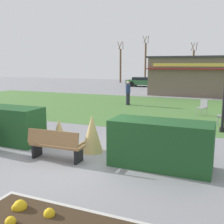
# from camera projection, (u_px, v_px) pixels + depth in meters

# --- Properties ---
(ground_plane) EXTENTS (80.00, 80.00, 0.00)m
(ground_plane) POSITION_uv_depth(u_px,v_px,m) (78.00, 161.00, 8.16)
(ground_plane) COLOR gray
(lawn_patch) EXTENTS (36.00, 12.00, 0.01)m
(lawn_patch) POSITION_uv_depth(u_px,v_px,m) (159.00, 109.00, 17.58)
(lawn_patch) COLOR #4C7A38
(lawn_patch) RESTS_ON ground_plane
(park_bench) EXTENTS (1.72, 0.58, 0.95)m
(park_bench) POSITION_uv_depth(u_px,v_px,m) (56.00, 145.00, 8.13)
(park_bench) COLOR olive
(park_bench) RESTS_ON ground_plane
(hedge_left) EXTENTS (2.13, 1.10, 1.32)m
(hedge_left) POSITION_uv_depth(u_px,v_px,m) (13.00, 125.00, 9.90)
(hedge_left) COLOR #1E4C23
(hedge_left) RESTS_ON ground_plane
(hedge_right) EXTENTS (2.80, 1.10, 1.32)m
(hedge_right) POSITION_uv_depth(u_px,v_px,m) (160.00, 144.00, 7.58)
(hedge_right) COLOR #1E4C23
(hedge_right) RESTS_ON ground_plane
(ornamental_grass_behind_left) EXTENTS (0.60, 0.60, 1.03)m
(ornamental_grass_behind_left) POSITION_uv_depth(u_px,v_px,m) (133.00, 134.00, 9.30)
(ornamental_grass_behind_left) COLOR tan
(ornamental_grass_behind_left) RESTS_ON ground_plane
(ornamental_grass_behind_right) EXTENTS (0.70, 0.70, 1.24)m
(ornamental_grass_behind_right) POSITION_uv_depth(u_px,v_px,m) (92.00, 133.00, 8.89)
(ornamental_grass_behind_right) COLOR tan
(ornamental_grass_behind_right) RESTS_ON ground_plane
(ornamental_grass_behind_center) EXTENTS (0.58, 0.58, 0.91)m
(ornamental_grass_behind_center) POSITION_uv_depth(u_px,v_px,m) (59.00, 131.00, 9.85)
(ornamental_grass_behind_center) COLOR tan
(ornamental_grass_behind_center) RESTS_ON ground_plane
(food_kiosk) EXTENTS (10.11, 4.94, 3.54)m
(food_kiosk) POSITION_uv_depth(u_px,v_px,m) (206.00, 76.00, 24.96)
(food_kiosk) COLOR #6B5B4C
(food_kiosk) RESTS_ON ground_plane
(cafe_chair_east) EXTENTS (0.60, 0.60, 0.89)m
(cafe_chair_east) POSITION_uv_depth(u_px,v_px,m) (203.00, 106.00, 15.28)
(cafe_chair_east) COLOR gray
(cafe_chair_east) RESTS_ON ground_plane
(person_strolling) EXTENTS (0.34, 0.34, 1.69)m
(person_strolling) POSITION_uv_depth(u_px,v_px,m) (128.00, 93.00, 19.10)
(person_strolling) COLOR #23232D
(person_strolling) RESTS_ON ground_plane
(parked_car_west_slot) EXTENTS (4.27, 2.19, 1.20)m
(parked_car_west_slot) POSITION_uv_depth(u_px,v_px,m) (143.00, 81.00, 34.68)
(parked_car_west_slot) COLOR #2D6638
(parked_car_west_slot) RESTS_ON ground_plane
(parked_car_center_slot) EXTENTS (4.35, 2.35, 1.20)m
(parked_car_center_slot) POSITION_uv_depth(u_px,v_px,m) (184.00, 83.00, 32.69)
(parked_car_center_slot) COLOR black
(parked_car_center_slot) RESTS_ON ground_plane
(tree_left_bg) EXTENTS (0.91, 0.96, 6.14)m
(tree_left_bg) POSITION_uv_depth(u_px,v_px,m) (120.00, 65.00, 41.58)
(tree_left_bg) COLOR brown
(tree_left_bg) RESTS_ON ground_plane
(tree_right_bg) EXTENTS (0.91, 0.96, 7.03)m
(tree_right_bg) POSITION_uv_depth(u_px,v_px,m) (145.00, 62.00, 41.78)
(tree_right_bg) COLOR brown
(tree_right_bg) RESTS_ON ground_plane
(tree_center_bg) EXTENTS (0.91, 0.96, 5.81)m
(tree_center_bg) POSITION_uv_depth(u_px,v_px,m) (193.00, 66.00, 38.59)
(tree_center_bg) COLOR brown
(tree_center_bg) RESTS_ON ground_plane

